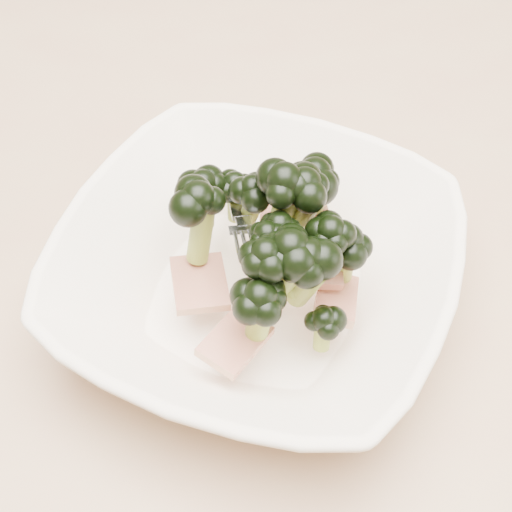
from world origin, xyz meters
name	(u,v)px	position (x,y,z in m)	size (l,w,h in m)	color
dining_table	(248,348)	(0.00, 0.00, 0.65)	(1.20, 0.80, 0.75)	tan
broccoli_dish	(259,266)	(0.01, -0.02, 0.79)	(0.35, 0.35, 0.12)	white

